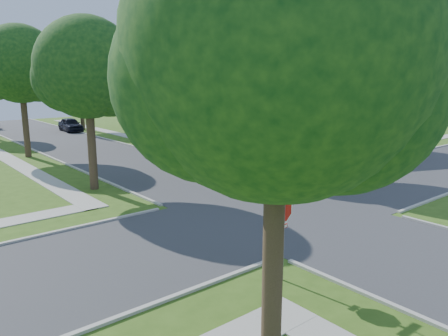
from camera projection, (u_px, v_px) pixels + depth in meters
name	position (u px, v px, depth m)	size (l,w,h in m)	color
ground	(277.00, 212.00, 19.56)	(100.00, 100.00, 0.00)	#365717
road_ns	(277.00, 212.00, 19.55)	(7.00, 100.00, 0.02)	#333335
sidewalk_ne	(129.00, 136.00, 42.98)	(1.20, 40.00, 0.04)	#9E9B91
driveway	(282.00, 164.00, 29.81)	(8.80, 3.60, 0.05)	#9E9B91
stop_sign_sw	(284.00, 215.00, 12.66)	(1.05, 0.80, 2.98)	gray
stop_sign_ne	(276.00, 144.00, 25.59)	(1.05, 0.80, 2.98)	gray
tree_e_near	(229.00, 80.00, 28.12)	(4.97, 4.80, 8.28)	#38281C
tree_e_mid	(139.00, 71.00, 37.06)	(5.59, 5.40, 9.21)	#38281C
tree_e_far	(80.00, 75.00, 46.93)	(5.17, 5.00, 8.72)	#38281C
tree_w_near	(88.00, 72.00, 22.19)	(5.38, 5.20, 8.97)	#38281C
tree_w_mid	(21.00, 68.00, 31.18)	(5.80, 5.60, 9.56)	#38281C
tree_sw_corner	(280.00, 62.00, 8.34)	(6.21, 6.00, 9.55)	#38281C
tree_ne_corner	(303.00, 82.00, 25.50)	(5.80, 5.60, 8.66)	#38281C
house_ne_near	(314.00, 128.00, 37.46)	(8.42, 13.60, 4.23)	#AEA789
house_ne_far	(193.00, 113.00, 51.06)	(8.42, 13.60, 4.23)	#AEA789
car_driveway	(298.00, 145.00, 33.01)	(1.58, 4.52, 1.49)	#5D1913
car_curb_east	(71.00, 125.00, 46.79)	(1.73, 4.29, 1.46)	black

